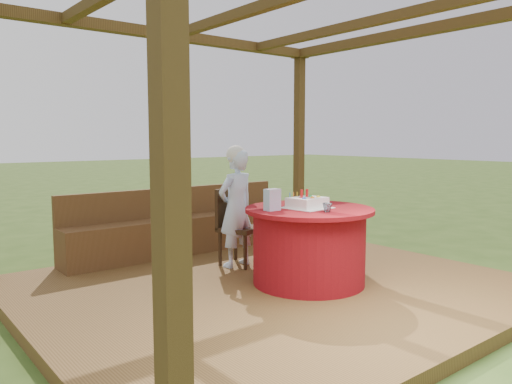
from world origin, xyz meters
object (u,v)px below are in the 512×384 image
Objects in this scene: bench at (183,231)px; elderly_woman at (236,206)px; chair at (235,223)px; table at (309,245)px; birthday_cake at (307,203)px; drinking_glass at (327,207)px; gift_bag at (272,200)px.

elderly_woman is (0.13, -0.96, 0.41)m from bench.
elderly_woman reaches higher than chair.
elderly_woman is at bearing 99.16° from table.
elderly_woman is (-0.16, 0.98, 0.30)m from table.
bench is 2.24× the size of elderly_woman.
elderly_woman reaches higher than birthday_cake.
bench is at bearing 95.63° from drinking_glass.
drinking_glass is at bearing -84.37° from bench.
table is 1.04m from elderly_woman.
table is 0.62m from gift_bag.
chair is at bearing 64.19° from elderly_woman.
table is (0.28, -1.94, 0.11)m from bench.
chair is 2.01× the size of birthday_cake.
table is 0.51m from drinking_glass.
drinking_glass is (0.22, -2.24, 0.52)m from bench.
birthday_cake is 0.38m from gift_bag.
chair is at bearing 95.02° from birthday_cake.
bench is 1.05m from elderly_woman.
birthday_cake reaches higher than table.
gift_bag reaches higher than drinking_glass.
elderly_woman is at bearing -115.81° from chair.
chair reaches higher than drinking_glass.
chair is 0.23m from elderly_woman.
drinking_glass is (0.05, -1.36, 0.32)m from chair.
chair is 4.25× the size of gift_bag.
chair is at bearing 92.24° from drinking_glass.
table is 1.08m from chair.
bench is 7.04× the size of birthday_cake.
bench is 33.28× the size of drinking_glass.
bench is at bearing 97.67° from birthday_cake.
elderly_woman is 1.29m from drinking_glass.
bench is at bearing 86.90° from gift_bag.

